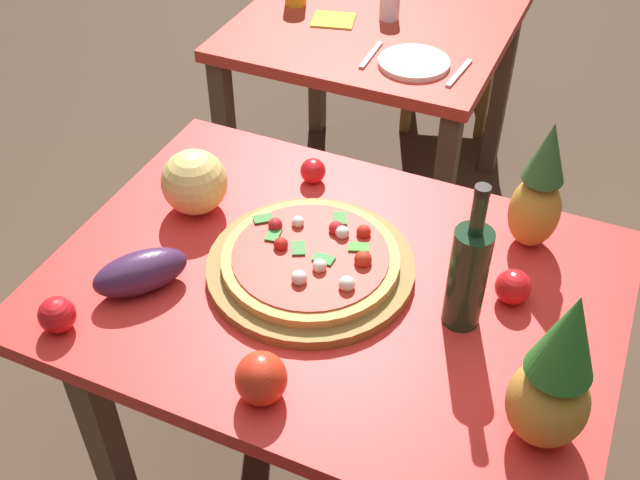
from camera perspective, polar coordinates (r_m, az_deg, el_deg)
The scene contains 20 objects.
ground_plane at distance 2.24m, azimuth 0.73°, elevation -17.26°, with size 10.00×10.00×0.00m, color #4C3828.
display_table at distance 1.70m, azimuth 0.93°, elevation -5.37°, with size 1.20×0.86×0.77m.
background_table at distance 2.73m, azimuth 4.07°, elevation 13.95°, with size 0.89×0.89×0.77m.
dining_chair at distance 3.36m, azimuth 9.95°, elevation 15.67°, with size 0.50×0.50×0.85m.
pizza_board at distance 1.64m, azimuth -0.71°, elevation -2.04°, with size 0.45×0.45×0.03m, color olive.
pizza at distance 1.62m, azimuth -0.62°, elevation -1.32°, with size 0.38×0.38×0.05m.
wine_bottle at distance 1.49m, azimuth 11.01°, elevation -2.52°, with size 0.08×0.08×0.34m.
pineapple_left at distance 1.70m, azimuth 16.05°, elevation 3.44°, with size 0.11×0.11×0.31m.
pineapple_right at distance 1.32m, azimuth 17.19°, elevation -9.82°, with size 0.14×0.14×0.34m.
melon at distance 1.79m, azimuth -9.38°, elevation 4.30°, with size 0.15×0.15×0.15m, color #F1D073.
bell_pepper at distance 1.40m, azimuth -4.44°, elevation -10.28°, with size 0.10×0.10×0.11m, color red.
eggplant at distance 1.62m, azimuth -13.28°, elevation -2.36°, with size 0.20×0.09×0.09m, color #422449.
tomato_beside_pepper at distance 1.88m, azimuth -0.53°, elevation 5.20°, with size 0.06×0.06×0.06m, color red.
tomato_at_corner at distance 1.59m, azimuth -19.07°, elevation -5.30°, with size 0.07×0.07×0.07m, color red.
tomato_by_bottle at distance 1.61m, azimuth 14.24°, elevation -3.42°, with size 0.07×0.07×0.07m, color red.
drinking_glass_water at distance 2.67m, azimuth 5.24°, elevation 17.09°, with size 0.07×0.07×0.10m, color silver.
dinner_plate at distance 2.41m, azimuth 7.03°, elevation 13.04°, with size 0.22×0.22×0.02m, color white.
fork_utensil at distance 2.45m, azimuth 3.84°, elevation 13.66°, with size 0.02×0.18×0.01m, color silver.
knife_utensil at distance 2.38m, azimuth 10.29°, elevation 12.20°, with size 0.02×0.18×0.01m, color silver.
napkin_folded at distance 2.66m, azimuth 1.01°, elevation 16.14°, with size 0.14×0.12×0.01m, color yellow.
Camera 1 is at (0.45, -1.07, 1.91)m, focal length 42.78 mm.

